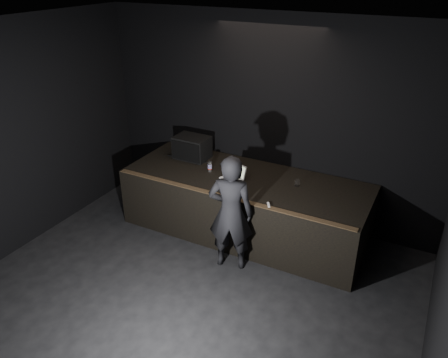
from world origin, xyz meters
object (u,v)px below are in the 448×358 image
stage_riser (245,205)px  beer_can (210,167)px  person (231,213)px  stage_monitor (192,148)px  laptop (234,175)px

stage_riser → beer_can: 0.87m
beer_can → person: 1.26m
person → stage_monitor: bearing=-57.2°
stage_monitor → person: person is taller
stage_monitor → person: bearing=-40.9°
beer_can → stage_monitor: bearing=148.8°
laptop → person: person is taller
stage_riser → stage_monitor: (-1.19, 0.29, 0.70)m
stage_monitor → laptop: stage_monitor is taller
laptop → beer_can: (-0.49, 0.06, 0.02)m
stage_monitor → person: size_ratio=0.33×
stage_monitor → laptop: (1.04, -0.39, -0.14)m
stage_riser → person: 1.05m
stage_riser → beer_can: bearing=-175.9°
stage_riser → stage_monitor: 1.41m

